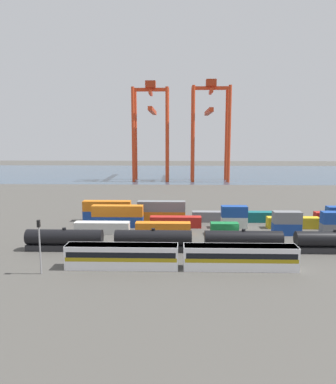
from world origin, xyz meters
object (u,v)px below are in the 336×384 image
at_px(shipping_container_2, 224,229).
at_px(gantry_crane_central, 210,121).
at_px(signal_mast, 39,240).
at_px(gantry_crane_west, 151,122).
at_px(shipping_container_25, 216,217).
at_px(passenger_train, 181,256).
at_px(shipping_container_21, 107,216).
at_px(freight_tank_row, 243,241).

relative_size(shipping_container_2, gantry_crane_central, 0.13).
bearing_deg(shipping_container_2, gantry_crane_central, 87.03).
height_order(signal_mast, gantry_crane_west, gantry_crane_west).
height_order(signal_mast, shipping_container_25, signal_mast).
bearing_deg(gantry_crane_central, passenger_train, -97.02).
bearing_deg(gantry_crane_west, shipping_container_21, -93.08).
distance_m(freight_tank_row, shipping_container_2, 12.09).
bearing_deg(signal_mast, passenger_train, 7.82).
bearing_deg(freight_tank_row, passenger_train, -142.18).
bearing_deg(freight_tank_row, shipping_container_21, 141.67).
bearing_deg(shipping_container_25, signal_mast, -130.73).
bearing_deg(shipping_container_2, passenger_train, -114.92).
relative_size(freight_tank_row, shipping_container_25, 6.75).
bearing_deg(gantry_crane_central, gantry_crane_west, 179.04).
bearing_deg(gantry_crane_central, shipping_container_2, -92.97).
relative_size(freight_tank_row, gantry_crane_central, 1.69).
height_order(shipping_container_2, shipping_container_25, same).
relative_size(freight_tank_row, shipping_container_2, 13.53).
xyz_separation_m(passenger_train, shipping_container_25, (9.19, 33.05, -0.84)).
xyz_separation_m(shipping_container_21, gantry_crane_central, (33.53, 88.54, 27.59)).
height_order(signal_mast, shipping_container_21, signal_mast).
bearing_deg(signal_mast, shipping_container_25, 49.27).
bearing_deg(gantry_crane_west, freight_tank_row, -77.28).
relative_size(shipping_container_21, gantry_crane_west, 0.25).
height_order(shipping_container_21, gantry_crane_west, gantry_crane_west).
relative_size(passenger_train, shipping_container_2, 6.19).
xyz_separation_m(shipping_container_25, gantry_crane_central, (5.78, 88.54, 27.59)).
bearing_deg(shipping_container_2, gantry_crane_west, 103.10).
bearing_deg(signal_mast, gantry_crane_central, 73.53).
height_order(shipping_container_2, shipping_container_21, same).
distance_m(freight_tank_row, shipping_container_25, 24.09).
xyz_separation_m(signal_mast, shipping_container_2, (31.61, 24.01, -4.21)).
bearing_deg(passenger_train, gantry_crane_central, 82.98).
distance_m(passenger_train, shipping_container_2, 23.18).
bearing_deg(shipping_container_21, shipping_container_2, -23.04).
height_order(signal_mast, gantry_crane_central, gantry_crane_central).
height_order(shipping_container_25, gantry_crane_west, gantry_crane_west).
bearing_deg(gantry_crane_west, signal_mast, -93.70).
distance_m(signal_mast, shipping_container_25, 47.77).
relative_size(gantry_crane_west, gantry_crane_central, 0.99).
height_order(passenger_train, shipping_container_25, passenger_train).
bearing_deg(shipping_container_2, signal_mast, -142.78).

